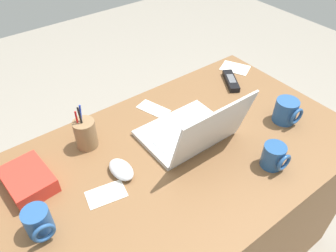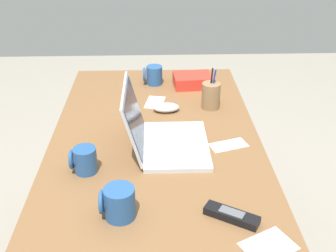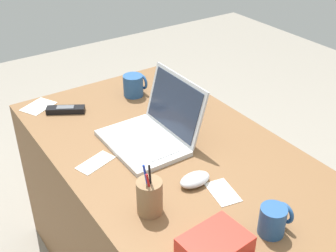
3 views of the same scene
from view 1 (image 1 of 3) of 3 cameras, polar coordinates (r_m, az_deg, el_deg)
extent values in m
cube|color=brown|center=(1.47, 1.29, -15.00)|extent=(1.36, 0.79, 0.73)
cube|color=silver|center=(1.26, 2.80, -1.00)|extent=(0.33, 0.23, 0.02)
cube|color=silver|center=(1.24, 3.42, -1.16)|extent=(0.27, 0.12, 0.00)
cube|color=silver|center=(1.29, 0.81, 1.04)|extent=(0.09, 0.05, 0.00)
cube|color=silver|center=(1.10, 7.91, -0.67)|extent=(0.32, 0.07, 0.22)
cube|color=#283347|center=(1.10, 7.74, -0.48)|extent=(0.29, 0.05, 0.19)
ellipsoid|color=silver|center=(1.12, -8.16, -7.50)|extent=(0.07, 0.11, 0.04)
cylinder|color=#26518C|center=(1.17, 17.83, -4.98)|extent=(0.08, 0.08, 0.09)
torus|color=#26518C|center=(1.16, 19.54, -6.05)|extent=(0.06, 0.01, 0.06)
cylinder|color=#26518C|center=(1.02, -21.59, -15.38)|extent=(0.08, 0.08, 0.09)
torus|color=#26518C|center=(1.00, -20.76, -17.05)|extent=(0.07, 0.01, 0.07)
cylinder|color=#26518C|center=(1.37, 19.79, 2.51)|extent=(0.09, 0.09, 0.10)
torus|color=#26518C|center=(1.35, 21.49, 1.57)|extent=(0.07, 0.01, 0.07)
cube|color=black|center=(1.56, 10.91, 7.73)|extent=(0.12, 0.16, 0.02)
cube|color=#595B60|center=(1.55, 10.97, 8.13)|extent=(0.06, 0.08, 0.00)
cylinder|color=olive|center=(1.22, -14.15, -1.33)|extent=(0.08, 0.08, 0.11)
cylinder|color=#1933B2|center=(1.19, -14.81, 0.27)|extent=(0.03, 0.02, 0.15)
cylinder|color=black|center=(1.18, -14.66, 0.09)|extent=(0.01, 0.02, 0.16)
cylinder|color=red|center=(1.20, -15.29, -0.31)|extent=(0.01, 0.02, 0.13)
cube|color=red|center=(1.16, -23.19, -8.64)|extent=(0.15, 0.19, 0.06)
cube|color=white|center=(1.68, 11.61, 9.88)|extent=(0.15, 0.16, 0.00)
cube|color=white|center=(1.09, -10.78, -11.49)|extent=(0.14, 0.10, 0.00)
cube|color=white|center=(1.38, -2.56, 2.98)|extent=(0.11, 0.15, 0.00)
camera|label=2|loc=(2.04, 42.62, 31.86)|focal=45.78mm
camera|label=3|loc=(1.50, -67.50, 21.15)|focal=46.66mm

